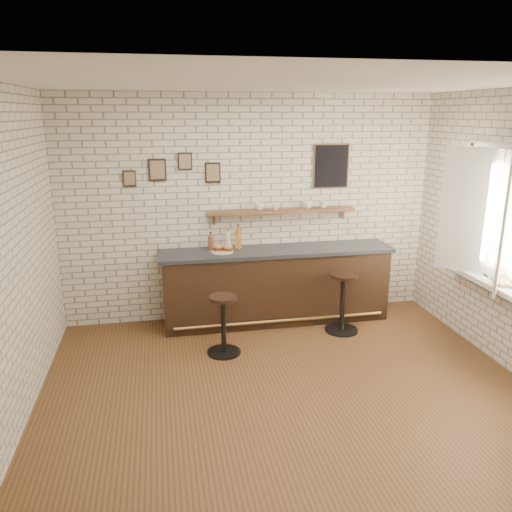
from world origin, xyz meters
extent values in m
plane|color=brown|center=(0.00, 0.00, 0.00)|extent=(5.00, 5.00, 0.00)
cube|color=#301E12|center=(0.29, 1.70, 0.48)|extent=(3.00, 0.58, 0.96)
cube|color=#2D333A|center=(0.29, 1.70, 0.98)|extent=(3.10, 0.62, 0.05)
cylinder|color=olive|center=(0.29, 1.38, 0.12)|extent=(2.79, 0.04, 0.04)
cylinder|color=white|center=(-0.43, 1.69, 1.02)|extent=(0.28, 0.28, 0.01)
cylinder|color=#E8BD52|center=(-0.37, 1.72, 1.02)|extent=(0.05, 0.05, 0.00)
cylinder|color=#E8BD52|center=(-0.41, 1.67, 1.02)|extent=(0.05, 0.05, 0.00)
cylinder|color=#E8BD52|center=(-0.54, 1.76, 1.02)|extent=(0.06, 0.06, 0.00)
cylinder|color=#E8BD52|center=(-0.41, 1.74, 1.02)|extent=(0.06, 0.06, 0.00)
cylinder|color=#E8BD52|center=(-0.55, 1.64, 1.02)|extent=(0.06, 0.06, 0.00)
cylinder|color=#E8BD52|center=(-0.37, 1.69, 1.02)|extent=(0.04, 0.04, 0.00)
cylinder|color=#E8BD52|center=(-0.43, 1.64, 1.02)|extent=(0.05, 0.05, 0.00)
cylinder|color=#E8BD52|center=(-0.54, 1.62, 1.02)|extent=(0.04, 0.04, 0.00)
cylinder|color=#E8BD52|center=(-0.59, 1.70, 1.02)|extent=(0.05, 0.05, 0.00)
cylinder|color=#E8BD52|center=(-0.39, 1.65, 1.02)|extent=(0.06, 0.06, 0.00)
cylinder|color=brown|center=(-0.56, 1.84, 1.10)|extent=(0.07, 0.07, 0.18)
cylinder|color=brown|center=(-0.56, 1.84, 1.21)|extent=(0.03, 0.03, 0.04)
cylinder|color=black|center=(-0.56, 1.84, 1.24)|extent=(0.03, 0.03, 0.01)
cylinder|color=silver|center=(-0.33, 1.84, 1.11)|extent=(0.07, 0.07, 0.20)
cylinder|color=silver|center=(-0.33, 1.84, 1.24)|extent=(0.02, 0.02, 0.05)
cylinder|color=black|center=(-0.33, 1.84, 1.27)|extent=(0.03, 0.03, 0.01)
cylinder|color=#AE661C|center=(-0.20, 1.84, 1.14)|extent=(0.08, 0.08, 0.25)
cylinder|color=#AE661C|center=(-0.20, 1.84, 1.29)|extent=(0.03, 0.03, 0.06)
cylinder|color=black|center=(-0.20, 1.84, 1.32)|extent=(0.03, 0.03, 0.01)
cylinder|color=gold|center=(-0.21, 1.84, 1.10)|extent=(0.07, 0.07, 0.17)
cylinder|color=gold|center=(-0.21, 1.84, 1.20)|extent=(0.03, 0.03, 0.03)
cylinder|color=maroon|center=(-0.21, 1.84, 1.22)|extent=(0.04, 0.04, 0.01)
cylinder|color=black|center=(-0.54, 0.86, 0.01)|extent=(0.40, 0.40, 0.02)
cylinder|color=black|center=(-0.54, 0.86, 0.35)|extent=(0.06, 0.06, 0.66)
cylinder|color=black|center=(-0.54, 0.86, 0.70)|extent=(0.41, 0.41, 0.04)
cylinder|color=black|center=(1.05, 1.19, 0.01)|extent=(0.43, 0.43, 0.02)
cylinder|color=black|center=(1.05, 1.19, 0.38)|extent=(0.06, 0.06, 0.71)
cylinder|color=black|center=(1.05, 1.19, 0.76)|extent=(0.38, 0.38, 0.04)
cube|color=brown|center=(0.40, 1.90, 1.48)|extent=(2.00, 0.18, 0.04)
cube|color=brown|center=(-0.50, 1.97, 1.40)|extent=(0.03, 0.04, 0.16)
cube|color=brown|center=(1.30, 1.97, 1.40)|extent=(0.03, 0.04, 0.16)
imported|color=white|center=(0.09, 1.90, 1.55)|extent=(0.15, 0.15, 0.10)
imported|color=white|center=(0.32, 1.90, 1.54)|extent=(0.13, 0.13, 0.09)
imported|color=white|center=(0.76, 1.90, 1.55)|extent=(0.15, 0.15, 0.10)
imported|color=white|center=(0.99, 1.90, 1.55)|extent=(0.11, 0.11, 0.09)
cube|color=black|center=(-1.20, 1.98, 2.05)|extent=(0.22, 0.02, 0.28)
cube|color=black|center=(-0.85, 1.98, 2.15)|extent=(0.18, 0.02, 0.22)
cube|color=black|center=(-0.50, 1.98, 2.00)|extent=(0.20, 0.02, 0.26)
cube|color=black|center=(-1.55, 1.98, 1.95)|extent=(0.16, 0.02, 0.20)
cube|color=black|center=(1.10, 1.98, 2.05)|extent=(0.46, 0.02, 0.56)
cube|color=white|center=(2.40, 0.30, 0.90)|extent=(0.20, 1.35, 0.06)
cube|color=white|center=(2.47, 0.30, 2.40)|extent=(0.05, 1.30, 0.06)
cube|color=white|center=(2.47, 0.30, 0.90)|extent=(0.05, 1.30, 0.06)
cube|color=white|center=(2.47, 0.90, 1.65)|extent=(0.05, 0.06, 1.50)
cube|color=white|center=(2.32, 0.00, 1.65)|extent=(0.40, 0.46, 1.46)
cube|color=white|center=(2.32, 0.60, 1.65)|extent=(0.40, 0.46, 1.46)
imported|color=tan|center=(2.38, 0.08, 0.94)|extent=(0.24, 0.28, 0.02)
imported|color=tan|center=(2.38, 0.12, 0.96)|extent=(0.27, 0.28, 0.02)
camera|label=1|loc=(-1.20, -4.48, 2.74)|focal=35.00mm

